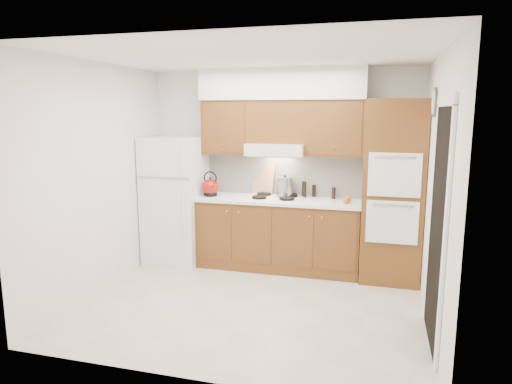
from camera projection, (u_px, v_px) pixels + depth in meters
The scene contains 26 objects.
floor at pixel (252, 303), 4.96m from camera, with size 3.60×3.60×0.00m, color beige.
ceiling at pixel (251, 56), 4.50m from camera, with size 3.60×3.60×0.00m, color white.
wall_back at pixel (282, 168), 6.16m from camera, with size 3.60×0.02×2.60m, color white.
wall_left at pixel (100, 179), 5.20m from camera, with size 0.02×3.00×2.60m, color white.
wall_right at pixel (437, 194), 4.27m from camera, with size 0.02×3.00×2.60m, color white.
fridge at pixel (176, 200), 6.25m from camera, with size 0.75×0.72×1.72m, color white.
base_cabinets at pixel (278, 235), 6.01m from camera, with size 2.11×0.60×0.90m, color brown.
countertop at pixel (278, 200), 5.92m from camera, with size 2.13×0.62×0.04m, color white.
backsplash at pixel (283, 174), 6.15m from camera, with size 2.11×0.03×0.56m, color white.
oven_cabinet at pixel (393, 192), 5.51m from camera, with size 0.70×0.65×2.20m, color brown.
upper_cab_left at pixel (227, 127), 6.09m from camera, with size 0.63×0.33×0.70m, color brown.
upper_cab_right at pixel (335, 128), 5.72m from camera, with size 0.73×0.33×0.70m, color brown.
range_hood at pixel (277, 149), 5.90m from camera, with size 0.75×0.45×0.15m, color silver.
upper_cab_over_hood at pixel (278, 122), 5.90m from camera, with size 0.75×0.33×0.55m, color brown.
soffit at pixel (282, 84), 5.79m from camera, with size 2.13×0.36×0.40m, color silver.
cooktop at pixel (275, 198), 5.95m from camera, with size 0.74×0.50×0.01m, color white.
doorway at pixel (438, 228), 3.98m from camera, with size 0.02×0.90×2.10m, color black.
wall_clock at pixel (435, 102), 4.64m from camera, with size 0.30×0.30×0.02m, color #3F3833.
kettle at pixel (210, 187), 6.09m from camera, with size 0.22×0.22×0.22m, color maroon.
cutting_board at pixel (263, 180), 6.20m from camera, with size 0.31×0.02×0.41m, color tan.
stock_pot at pixel (285, 186), 6.00m from camera, with size 0.22×0.22×0.23m, color #A9A9AD.
condiment_a at pixel (304, 189), 5.99m from camera, with size 0.06×0.06×0.21m, color black.
condiment_b at pixel (314, 191), 6.04m from camera, with size 0.05×0.05×0.16m, color black.
condiment_c at pixel (334, 193), 5.88m from camera, with size 0.05×0.05×0.15m, color black.
orange_near at pixel (345, 201), 5.60m from camera, with size 0.08×0.08×0.08m, color orange.
orange_far at pixel (348, 199), 5.67m from camera, with size 0.08×0.08×0.08m, color orange.
Camera 1 is at (1.27, -4.49, 2.06)m, focal length 32.00 mm.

